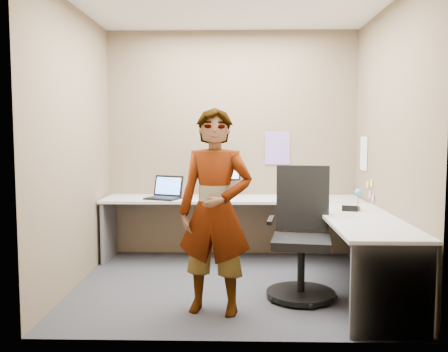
{
  "coord_description": "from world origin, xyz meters",
  "views": [
    {
      "loc": [
        0.06,
        -4.75,
        1.5
      ],
      "look_at": [
        -0.07,
        0.25,
        1.05
      ],
      "focal_mm": 40.0,
      "sensor_mm": 36.0,
      "label": 1
    }
  ],
  "objects_px": {
    "desk": "(273,219)",
    "office_chair": "(302,245)",
    "person": "(215,212)",
    "monitor": "(222,170)"
  },
  "relations": [
    {
      "from": "office_chair",
      "to": "person",
      "type": "distance_m",
      "value": 0.95
    },
    {
      "from": "person",
      "to": "monitor",
      "type": "bearing_deg",
      "value": 101.73
    },
    {
      "from": "monitor",
      "to": "office_chair",
      "type": "relative_size",
      "value": 0.37
    },
    {
      "from": "office_chair",
      "to": "monitor",
      "type": "bearing_deg",
      "value": 126.83
    },
    {
      "from": "monitor",
      "to": "office_chair",
      "type": "height_order",
      "value": "monitor"
    },
    {
      "from": "desk",
      "to": "office_chair",
      "type": "height_order",
      "value": "office_chair"
    },
    {
      "from": "desk",
      "to": "person",
      "type": "bearing_deg",
      "value": -116.69
    },
    {
      "from": "desk",
      "to": "office_chair",
      "type": "xyz_separation_m",
      "value": [
        0.21,
        -0.69,
        -0.11
      ]
    },
    {
      "from": "monitor",
      "to": "person",
      "type": "relative_size",
      "value": 0.26
    },
    {
      "from": "office_chair",
      "to": "person",
      "type": "relative_size",
      "value": 0.69
    }
  ]
}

